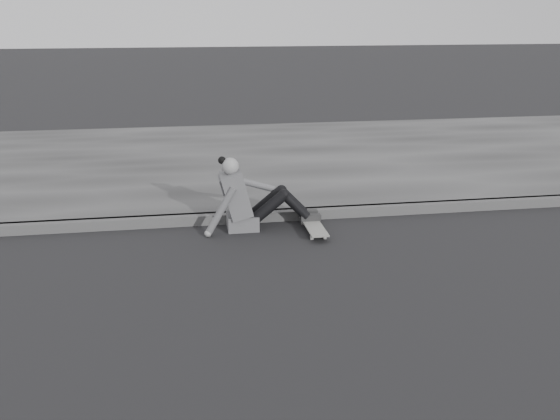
# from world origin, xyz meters

# --- Properties ---
(ground) EXTENTS (80.00, 80.00, 0.00)m
(ground) POSITION_xyz_m (0.00, 0.00, 0.00)
(ground) COLOR black
(ground) RESTS_ON ground
(curb) EXTENTS (24.00, 0.16, 0.12)m
(curb) POSITION_xyz_m (0.00, 2.58, 0.06)
(curb) COLOR #434343
(curb) RESTS_ON ground
(sidewalk) EXTENTS (24.00, 6.00, 0.12)m
(sidewalk) POSITION_xyz_m (0.00, 5.60, 0.06)
(sidewalk) COLOR #383838
(sidewalk) RESTS_ON ground
(skateboard) EXTENTS (0.20, 0.78, 0.09)m
(skateboard) POSITION_xyz_m (-0.11, 2.08, 0.07)
(skateboard) COLOR #A2A19C
(skateboard) RESTS_ON ground
(seated_woman) EXTENTS (1.38, 0.46, 0.88)m
(seated_woman) POSITION_xyz_m (-0.84, 2.33, 0.36)
(seated_woman) COLOR #505052
(seated_woman) RESTS_ON ground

